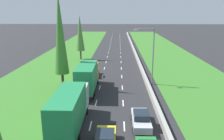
% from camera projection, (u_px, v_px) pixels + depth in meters
% --- Properties ---
extents(ground_plane, '(300.00, 300.00, 0.00)m').
position_uv_depth(ground_plane, '(114.00, 55.00, 60.73)').
color(ground_plane, '#28282B').
rests_on(ground_plane, ground).
extents(grass_verge_left, '(14.00, 140.00, 0.04)m').
position_uv_depth(grass_verge_left, '(68.00, 54.00, 61.07)').
color(grass_verge_left, '#387528').
rests_on(grass_verge_left, ground).
extents(grass_verge_right, '(14.00, 140.00, 0.04)m').
position_uv_depth(grass_verge_right, '(167.00, 55.00, 60.33)').
color(grass_verge_right, '#387528').
rests_on(grass_verge_right, ground).
extents(median_barrier, '(0.44, 120.00, 0.85)m').
position_uv_depth(median_barrier, '(135.00, 53.00, 60.46)').
color(median_barrier, '#9E9B93').
rests_on(median_barrier, ground).
extents(lane_markings, '(3.64, 116.00, 0.01)m').
position_uv_depth(lane_markings, '(114.00, 55.00, 60.73)').
color(lane_markings, white).
rests_on(lane_markings, ground).
extents(green_box_truck_left_lane, '(2.46, 9.40, 4.18)m').
position_uv_depth(green_box_truck_left_lane, '(70.00, 110.00, 21.77)').
color(green_box_truck_left_lane, black).
rests_on(green_box_truck_left_lane, ground).
extents(green_box_truck_left_lane_third, '(2.46, 9.40, 4.18)m').
position_uv_depth(green_box_truck_left_lane_third, '(88.00, 77.00, 32.52)').
color(green_box_truck_left_lane_third, black).
rests_on(green_box_truck_left_lane_third, ground).
extents(silver_sedan_right_lane, '(1.82, 4.50, 1.64)m').
position_uv_depth(silver_sedan_right_lane, '(141.00, 119.00, 22.75)').
color(silver_sedan_right_lane, silver).
rests_on(silver_sedan_right_lane, ground).
extents(orange_hatchback_left_lane, '(1.74, 3.90, 1.72)m').
position_uv_depth(orange_hatchback_left_lane, '(94.00, 72.00, 40.61)').
color(orange_hatchback_left_lane, orange).
rests_on(orange_hatchback_left_lane, ground).
extents(poplar_tree_second, '(2.16, 2.16, 14.24)m').
position_uv_depth(poplar_tree_second, '(60.00, 34.00, 33.01)').
color(poplar_tree_second, '#4C3823').
rests_on(poplar_tree_second, ground).
extents(poplar_tree_third, '(2.07, 2.07, 10.65)m').
position_uv_depth(poplar_tree_third, '(80.00, 33.00, 53.40)').
color(poplar_tree_third, '#4C3823').
rests_on(poplar_tree_third, ground).
extents(street_light_mast, '(3.20, 0.28, 9.00)m').
position_uv_depth(street_light_mast, '(151.00, 52.00, 34.93)').
color(street_light_mast, gray).
rests_on(street_light_mast, ground).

